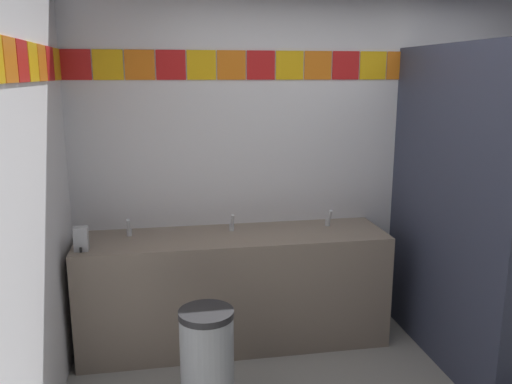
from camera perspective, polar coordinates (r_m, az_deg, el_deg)
name	(u,v)px	position (r m, az deg, el deg)	size (l,w,h in m)	color
wall_back	(327,149)	(4.13, 7.77, 4.60)	(3.87, 0.09, 2.74)	silver
vanity_counter	(234,287)	(3.90, -2.38, -10.29)	(2.20, 0.57, 0.83)	gray
faucet_left	(129,229)	(3.82, -13.63, -3.97)	(0.04, 0.10, 0.14)	silver
faucet_center	(232,224)	(3.84, -2.62, -3.53)	(0.04, 0.10, 0.14)	silver
faucet_right	(329,220)	(3.99, 7.88, -2.99)	(0.04, 0.10, 0.14)	silver
soap_dispenser	(81,239)	(3.60, -18.46, -4.86)	(0.09, 0.09, 0.16)	#B7BABF
stall_divider	(487,219)	(3.57, 23.81, -2.66)	(0.92, 1.48, 2.14)	#33384C
toilet	(479,289)	(4.52, 23.07, -9.70)	(0.39, 0.49, 0.74)	white
trash_bin	(207,359)	(3.25, -5.33, -17.63)	(0.32, 0.32, 0.62)	#999EA3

